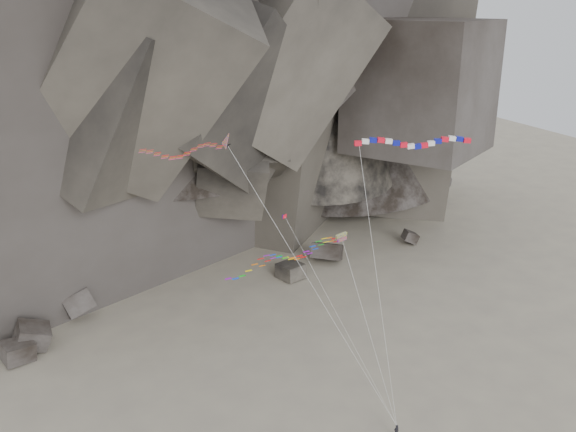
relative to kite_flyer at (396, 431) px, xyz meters
name	(u,v)px	position (x,y,z in m)	size (l,w,h in m)	color
boulder_field	(84,310)	(-24.59, 39.07, 0.55)	(82.58, 15.14, 6.15)	#47423F
kite_flyer	(396,431)	(0.00, 0.00, 0.00)	(0.66, 0.44, 1.88)	black
delta_kite	(181,151)	(-18.83, 7.20, 29.98)	(22.63, 8.34, 30.56)	red
banner_kite	(413,145)	(0.45, 1.22, 29.74)	(9.70, 4.37, 29.87)	red
parafoil_kite	(282,257)	(-9.98, 6.19, 18.96)	(16.29, 6.83, 19.54)	#DBF00D
pennant_kite	(310,265)	(-6.71, 6.60, 17.26)	(8.88, 8.66, 21.61)	red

